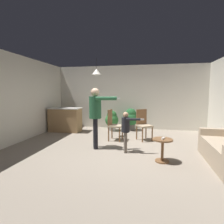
% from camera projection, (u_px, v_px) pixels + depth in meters
% --- Properties ---
extents(ground, '(7.68, 7.68, 0.00)m').
position_uv_depth(ground, '(118.00, 152.00, 4.59)').
color(ground, gray).
extents(wall_back, '(6.40, 0.10, 2.70)m').
position_uv_depth(wall_back, '(129.00, 97.00, 7.57)').
color(wall_back, silver).
rests_on(wall_back, ground).
extents(wall_left, '(0.10, 6.40, 2.70)m').
position_uv_depth(wall_left, '(8.00, 99.00, 5.04)').
color(wall_left, silver).
rests_on(wall_left, ground).
extents(kitchen_counter, '(1.26, 0.66, 0.95)m').
position_uv_depth(kitchen_counter, '(65.00, 120.00, 7.03)').
color(kitchen_counter, '#99754C').
rests_on(kitchen_counter, ground).
extents(side_table_by_couch, '(0.44, 0.44, 0.52)m').
position_uv_depth(side_table_by_couch, '(162.00, 147.00, 3.90)').
color(side_table_by_couch, brown).
rests_on(side_table_by_couch, ground).
extents(person_adult, '(0.86, 0.46, 1.67)m').
position_uv_depth(person_adult, '(96.00, 111.00, 4.81)').
color(person_adult, black).
rests_on(person_adult, ground).
extents(person_child, '(0.57, 0.30, 1.05)m').
position_uv_depth(person_child, '(126.00, 127.00, 4.50)').
color(person_child, '#60564C').
rests_on(person_child, ground).
extents(dining_chair_by_counter, '(0.58, 0.58, 1.00)m').
position_uv_depth(dining_chair_by_counter, '(143.00, 123.00, 5.74)').
color(dining_chair_by_counter, brown).
rests_on(dining_chair_by_counter, ground).
extents(dining_chair_near_wall, '(0.46, 0.46, 1.00)m').
position_uv_depth(dining_chair_near_wall, '(113.00, 124.00, 5.69)').
color(dining_chair_near_wall, brown).
rests_on(dining_chair_near_wall, ground).
extents(potted_plant_corner, '(0.54, 0.54, 0.83)m').
position_uv_depth(potted_plant_corner, '(112.00, 120.00, 7.17)').
color(potted_plant_corner, '#B7B2AD').
rests_on(potted_plant_corner, ground).
extents(potted_plant_by_wall, '(0.59, 0.59, 0.91)m').
position_uv_depth(potted_plant_by_wall, '(131.00, 118.00, 7.25)').
color(potted_plant_by_wall, '#4C4742').
rests_on(potted_plant_by_wall, ground).
extents(spare_remote_on_table, '(0.09, 0.13, 0.04)m').
position_uv_depth(spare_remote_on_table, '(163.00, 138.00, 3.86)').
color(spare_remote_on_table, white).
rests_on(spare_remote_on_table, side_table_by_couch).
extents(ceiling_light_pendant, '(0.32, 0.32, 0.55)m').
position_uv_depth(ceiling_light_pendant, '(96.00, 72.00, 5.94)').
color(ceiling_light_pendant, silver).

